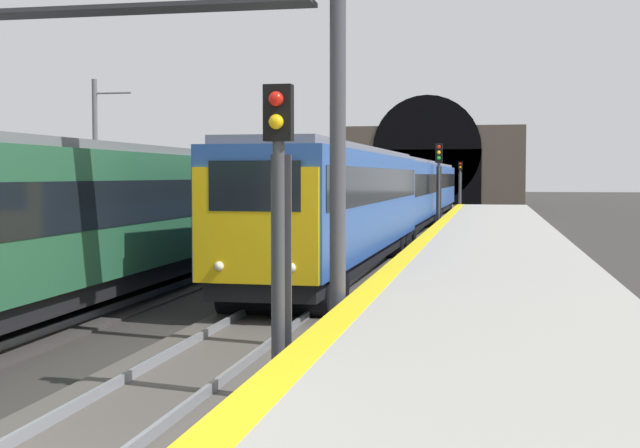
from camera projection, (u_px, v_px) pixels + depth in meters
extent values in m
cube|color=yellow|center=(228.00, 422.00, 7.25)|extent=(112.00, 0.50, 0.01)
cube|color=#264C99|center=(340.00, 201.00, 26.16)|extent=(18.28, 2.97, 2.83)
cube|color=black|center=(340.00, 184.00, 26.13)|extent=(17.55, 2.99, 0.97)
cube|color=slate|center=(340.00, 151.00, 26.07)|extent=(17.73, 2.55, 0.20)
cube|color=black|center=(340.00, 253.00, 26.25)|extent=(17.91, 2.64, 0.48)
cylinder|color=black|center=(275.00, 297.00, 18.80)|extent=(0.90, 2.53, 0.87)
cylinder|color=black|center=(295.00, 287.00, 20.56)|extent=(0.90, 2.53, 0.87)
cylinder|color=black|center=(369.00, 247.00, 31.98)|extent=(0.90, 2.53, 0.87)
cylinder|color=black|center=(376.00, 243.00, 33.73)|extent=(0.90, 2.53, 0.87)
cube|color=#E5B20F|center=(255.00, 226.00, 17.22)|extent=(0.15, 2.63, 2.36)
cube|color=black|center=(254.00, 186.00, 17.13)|extent=(0.06, 1.92, 1.02)
sphere|color=#F2EACC|center=(291.00, 268.00, 17.06)|extent=(0.20, 0.20, 0.20)
sphere|color=#F2EACC|center=(219.00, 266.00, 17.37)|extent=(0.20, 0.20, 0.20)
cube|color=#264C99|center=(403.00, 190.00, 44.53)|extent=(18.28, 2.97, 2.83)
cube|color=black|center=(403.00, 184.00, 44.51)|extent=(17.55, 2.99, 1.01)
cube|color=slate|center=(403.00, 161.00, 44.45)|extent=(17.73, 2.55, 0.20)
cube|color=black|center=(402.00, 221.00, 44.62)|extent=(17.91, 2.64, 0.48)
cylinder|color=black|center=(382.00, 237.00, 37.05)|extent=(0.90, 2.53, 0.87)
cylinder|color=black|center=(387.00, 235.00, 38.80)|extent=(0.90, 2.53, 0.87)
cylinder|color=black|center=(414.00, 221.00, 50.48)|extent=(0.90, 2.53, 0.87)
cylinder|color=black|center=(417.00, 219.00, 52.23)|extent=(0.90, 2.53, 0.87)
cube|color=#264C99|center=(429.00, 186.00, 62.91)|extent=(18.28, 2.97, 2.83)
cube|color=black|center=(429.00, 181.00, 62.88)|extent=(17.55, 2.99, 0.98)
cube|color=slate|center=(429.00, 165.00, 62.82)|extent=(17.73, 2.55, 0.20)
cube|color=black|center=(428.00, 208.00, 63.00)|extent=(17.91, 2.64, 0.48)
cylinder|color=black|center=(418.00, 217.00, 55.39)|extent=(0.90, 2.53, 0.87)
cylinder|color=black|center=(421.00, 216.00, 57.15)|extent=(0.90, 2.53, 0.87)
cylinder|color=black|center=(435.00, 209.00, 68.88)|extent=(0.90, 2.53, 0.87)
cylinder|color=black|center=(436.00, 208.00, 70.63)|extent=(0.90, 2.53, 0.87)
cube|color=#235638|center=(57.00, 214.00, 18.29)|extent=(21.03, 3.16, 2.67)
cube|color=black|center=(57.00, 203.00, 18.27)|extent=(20.19, 3.18, 0.96)
cube|color=slate|center=(56.00, 146.00, 18.21)|extent=(20.39, 2.72, 0.20)
cube|color=black|center=(59.00, 284.00, 18.37)|extent=(20.60, 2.81, 0.50)
cylinder|color=black|center=(179.00, 264.00, 25.72)|extent=(0.94, 2.67, 0.91)
cylinder|color=black|center=(198.00, 258.00, 27.49)|extent=(0.94, 2.67, 0.91)
cube|color=#235638|center=(290.00, 193.00, 39.33)|extent=(21.03, 3.16, 2.67)
cube|color=black|center=(290.00, 185.00, 39.31)|extent=(20.19, 3.18, 0.89)
cube|color=slate|center=(290.00, 162.00, 39.25)|extent=(20.39, 2.72, 0.20)
cube|color=black|center=(290.00, 226.00, 39.42)|extent=(20.60, 2.81, 0.50)
cylinder|color=black|center=(231.00, 251.00, 30.08)|extent=(0.94, 2.67, 0.91)
cylinder|color=black|center=(244.00, 247.00, 31.84)|extent=(0.94, 2.67, 0.91)
cylinder|color=black|center=(321.00, 224.00, 47.03)|extent=(0.94, 2.67, 0.91)
cylinder|color=black|center=(326.00, 222.00, 48.79)|extent=(0.94, 2.67, 0.91)
cube|color=black|center=(290.00, 150.00, 39.22)|extent=(1.32, 1.75, 0.90)
cylinder|color=#38383D|center=(279.00, 274.00, 11.51)|extent=(0.16, 0.16, 3.57)
cube|color=black|center=(278.00, 113.00, 11.39)|extent=(0.20, 0.38, 0.75)
cube|color=#38383D|center=(281.00, 273.00, 11.65)|extent=(0.04, 0.28, 3.21)
sphere|color=red|center=(276.00, 99.00, 11.26)|extent=(0.20, 0.20, 0.20)
sphere|color=yellow|center=(276.00, 122.00, 11.27)|extent=(0.20, 0.20, 0.20)
cylinder|color=#38383D|center=(439.00, 198.00, 46.15)|extent=(0.16, 0.16, 3.79)
cube|color=black|center=(439.00, 153.00, 46.01)|extent=(0.20, 0.38, 1.05)
cube|color=#38383D|center=(439.00, 198.00, 46.29)|extent=(0.04, 0.28, 3.41)
sphere|color=red|center=(439.00, 147.00, 45.87)|extent=(0.20, 0.20, 0.20)
sphere|color=yellow|center=(439.00, 152.00, 45.88)|extent=(0.20, 0.20, 0.20)
sphere|color=green|center=(439.00, 158.00, 45.90)|extent=(0.20, 0.20, 0.20)
cylinder|color=#4C4C54|center=(460.00, 190.00, 77.66)|extent=(0.16, 0.16, 3.60)
cube|color=black|center=(460.00, 166.00, 77.53)|extent=(0.20, 0.38, 0.75)
cube|color=#4C4C54|center=(460.00, 190.00, 77.79)|extent=(0.04, 0.28, 3.24)
sphere|color=red|center=(460.00, 164.00, 77.40)|extent=(0.20, 0.20, 0.20)
sphere|color=yellow|center=(460.00, 167.00, 77.41)|extent=(0.20, 0.20, 0.20)
cylinder|color=#3F3F47|center=(338.00, 166.00, 14.83)|extent=(0.28, 0.28, 6.55)
cube|color=#2D2D33|center=(110.00, 10.00, 15.50)|extent=(0.70, 7.55, 0.08)
cube|color=#51473D|center=(428.00, 165.00, 92.56)|extent=(2.91, 20.59, 8.41)
cube|color=black|center=(426.00, 177.00, 91.16)|extent=(0.12, 11.53, 5.89)
cylinder|color=black|center=(427.00, 149.00, 90.99)|extent=(0.12, 11.53, 11.53)
cylinder|color=#595B60|center=(96.00, 164.00, 36.36)|extent=(0.22, 0.22, 7.18)
cylinder|color=#595B60|center=(112.00, 93.00, 36.03)|extent=(0.08, 1.63, 0.08)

